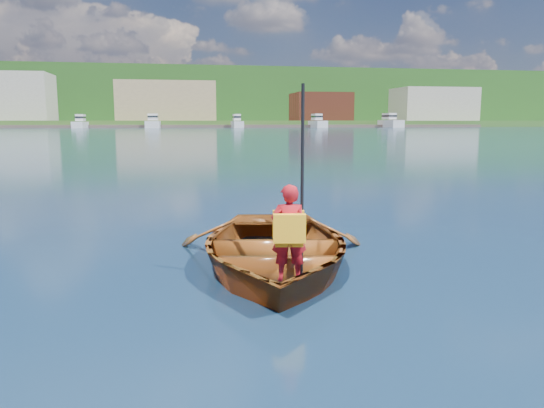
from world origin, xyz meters
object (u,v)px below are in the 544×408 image
(rowboat, at_px, (273,248))
(marina_yachts, at_px, (164,123))
(dock, at_px, (221,126))
(child_paddler, at_px, (289,231))

(rowboat, distance_m, marina_yachts, 144.33)
(rowboat, height_order, dock, dock)
(child_paddler, height_order, marina_yachts, marina_yachts)
(dock, bearing_deg, marina_yachts, -163.58)
(child_paddler, distance_m, dock, 150.31)
(rowboat, height_order, marina_yachts, marina_yachts)
(rowboat, distance_m, child_paddler, 1.00)
(rowboat, xyz_separation_m, dock, (11.54, 148.95, 0.16))
(dock, bearing_deg, rowboat, -94.43)
(rowboat, bearing_deg, marina_yachts, 91.74)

